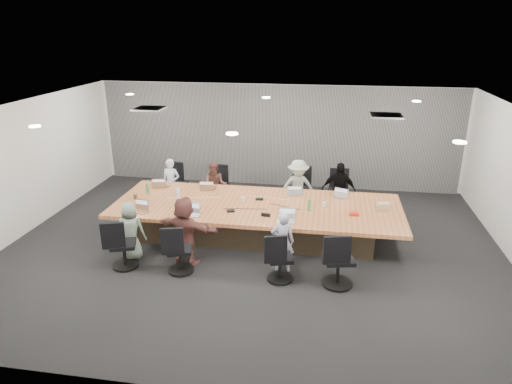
% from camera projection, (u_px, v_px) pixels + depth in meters
% --- Properties ---
extents(floor, '(10.00, 8.00, 0.00)m').
position_uv_depth(floor, '(253.00, 246.00, 9.37)').
color(floor, black).
rests_on(floor, ground).
extents(ceiling, '(10.00, 8.00, 0.00)m').
position_uv_depth(ceiling, '(252.00, 110.00, 8.40)').
color(ceiling, white).
rests_on(ceiling, wall_back).
extents(wall_back, '(10.00, 0.00, 2.80)m').
position_uv_depth(wall_back, '(277.00, 136.00, 12.59)').
color(wall_back, silver).
rests_on(wall_back, ground).
extents(wall_front, '(10.00, 0.00, 2.80)m').
position_uv_depth(wall_front, '(193.00, 295.00, 5.18)').
color(wall_front, silver).
rests_on(wall_front, ground).
extents(wall_left, '(0.00, 8.00, 2.80)m').
position_uv_depth(wall_left, '(20.00, 170.00, 9.65)').
color(wall_left, silver).
rests_on(wall_left, ground).
extents(curtain, '(9.80, 0.04, 2.80)m').
position_uv_depth(curtain, '(277.00, 136.00, 12.52)').
color(curtain, slate).
rests_on(curtain, ground).
extents(conference_table, '(6.00, 2.20, 0.74)m').
position_uv_depth(conference_table, '(257.00, 219.00, 9.69)').
color(conference_table, '#453727').
rests_on(conference_table, ground).
extents(chair_0, '(0.65, 0.65, 0.79)m').
position_uv_depth(chair_0, '(176.00, 187.00, 11.63)').
color(chair_0, black).
rests_on(chair_0, ground).
extents(chair_1, '(0.54, 0.54, 0.76)m').
position_uv_depth(chair_1, '(219.00, 190.00, 11.46)').
color(chair_1, black).
rests_on(chair_1, ground).
extents(chair_2, '(0.70, 0.70, 0.86)m').
position_uv_depth(chair_2, '(299.00, 192.00, 11.14)').
color(chair_2, black).
rests_on(chair_2, ground).
extents(chair_3, '(0.59, 0.59, 0.85)m').
position_uv_depth(chair_3, '(338.00, 195.00, 11.00)').
color(chair_3, black).
rests_on(chair_3, ground).
extents(chair_4, '(0.67, 0.67, 0.77)m').
position_uv_depth(chair_4, '(124.00, 248.00, 8.46)').
color(chair_4, black).
rests_on(chair_4, ground).
extents(chair_5, '(0.60, 0.60, 0.74)m').
position_uv_depth(chair_5, '(180.00, 253.00, 8.30)').
color(chair_5, black).
rests_on(chair_5, ground).
extents(chair_6, '(0.61, 0.61, 0.73)m').
position_uv_depth(chair_6, '(280.00, 262.00, 8.03)').
color(chair_6, black).
rests_on(chair_6, ground).
extents(chair_7, '(0.68, 0.68, 0.85)m').
position_uv_depth(chair_7, '(338.00, 263.00, 7.85)').
color(chair_7, black).
rests_on(chair_7, ground).
extents(person_0, '(0.45, 0.30, 1.22)m').
position_uv_depth(person_0, '(171.00, 183.00, 11.23)').
color(person_0, silver).
rests_on(person_0, ground).
extents(laptop_0, '(0.37, 0.29, 0.02)m').
position_uv_depth(laptop_0, '(163.00, 185.00, 10.67)').
color(laptop_0, '#8C6647').
rests_on(laptop_0, conference_table).
extents(person_1, '(0.63, 0.51, 1.20)m').
position_uv_depth(person_1, '(215.00, 186.00, 11.06)').
color(person_1, brown).
rests_on(person_1, ground).
extents(laptop_1, '(0.35, 0.26, 0.02)m').
position_uv_depth(laptop_1, '(209.00, 188.00, 10.50)').
color(laptop_1, '#8C6647').
rests_on(laptop_1, conference_table).
extents(person_2, '(0.94, 0.64, 1.35)m').
position_uv_depth(person_2, '(298.00, 188.00, 10.73)').
color(person_2, '#97A793').
rests_on(person_2, ground).
extents(laptop_2, '(0.36, 0.28, 0.02)m').
position_uv_depth(laptop_2, '(296.00, 193.00, 10.20)').
color(laptop_2, '#B2B2B7').
rests_on(laptop_2, conference_table).
extents(person_3, '(0.80, 0.37, 1.34)m').
position_uv_depth(person_3, '(339.00, 190.00, 10.59)').
color(person_3, black).
rests_on(person_3, ground).
extents(laptop_3, '(0.33, 0.27, 0.02)m').
position_uv_depth(laptop_3, '(339.00, 195.00, 10.05)').
color(laptop_3, '#B2B2B7').
rests_on(laptop_3, conference_table).
extents(person_4, '(0.59, 0.40, 1.16)m').
position_uv_depth(person_4, '(131.00, 231.00, 8.72)').
color(person_4, gray).
rests_on(person_4, ground).
extents(laptop_4, '(0.33, 0.25, 0.02)m').
position_uv_depth(laptop_4, '(141.00, 212.00, 9.17)').
color(laptop_4, '#8C6647').
rests_on(laptop_4, conference_table).
extents(person_5, '(1.29, 0.70, 1.33)m').
position_uv_depth(person_5, '(185.00, 231.00, 8.52)').
color(person_5, brown).
rests_on(person_5, ground).
extents(laptop_5, '(0.32, 0.25, 0.02)m').
position_uv_depth(laptop_5, '(193.00, 215.00, 9.01)').
color(laptop_5, '#B2B2B7').
rests_on(laptop_5, conference_table).
extents(person_6, '(0.45, 0.32, 1.16)m').
position_uv_depth(person_6, '(283.00, 242.00, 8.28)').
color(person_6, '#A2A1BB').
rests_on(person_6, ground).
extents(laptop_6, '(0.34, 0.25, 0.02)m').
position_uv_depth(laptop_6, '(286.00, 221.00, 8.73)').
color(laptop_6, '#B2B2B7').
rests_on(laptop_6, conference_table).
extents(bottle_green_left, '(0.08, 0.08, 0.24)m').
position_uv_depth(bottle_green_left, '(147.00, 188.00, 10.16)').
color(bottle_green_left, '#388152').
rests_on(bottle_green_left, conference_table).
extents(bottle_green_right, '(0.07, 0.07, 0.23)m').
position_uv_depth(bottle_green_right, '(309.00, 205.00, 9.22)').
color(bottle_green_right, '#388152').
rests_on(bottle_green_right, conference_table).
extents(bottle_clear, '(0.08, 0.08, 0.24)m').
position_uv_depth(bottle_clear, '(178.00, 193.00, 9.85)').
color(bottle_clear, silver).
rests_on(bottle_clear, conference_table).
extents(cup_white_far, '(0.10, 0.10, 0.10)m').
position_uv_depth(cup_white_far, '(243.00, 199.00, 9.71)').
color(cup_white_far, white).
rests_on(cup_white_far, conference_table).
extents(cup_white_near, '(0.08, 0.08, 0.10)m').
position_uv_depth(cup_white_near, '(324.00, 204.00, 9.43)').
color(cup_white_near, white).
rests_on(cup_white_near, conference_table).
extents(mug_brown, '(0.10, 0.10, 0.10)m').
position_uv_depth(mug_brown, '(135.00, 196.00, 9.87)').
color(mug_brown, brown).
rests_on(mug_brown, conference_table).
extents(mic_left, '(0.18, 0.14, 0.03)m').
position_uv_depth(mic_left, '(231.00, 211.00, 9.19)').
color(mic_left, black).
rests_on(mic_left, conference_table).
extents(mic_right, '(0.18, 0.14, 0.03)m').
position_uv_depth(mic_right, '(259.00, 199.00, 9.82)').
color(mic_right, black).
rests_on(mic_right, conference_table).
extents(stapler, '(0.18, 0.06, 0.07)m').
position_uv_depth(stapler, '(266.00, 215.00, 8.96)').
color(stapler, black).
rests_on(stapler, conference_table).
extents(canvas_bag, '(0.28, 0.21, 0.14)m').
position_uv_depth(canvas_bag, '(383.00, 206.00, 9.29)').
color(canvas_bag, tan).
rests_on(canvas_bag, conference_table).
extents(snack_packet, '(0.20, 0.14, 0.04)m').
position_uv_depth(snack_packet, '(354.00, 214.00, 9.03)').
color(snack_packet, red).
rests_on(snack_packet, conference_table).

